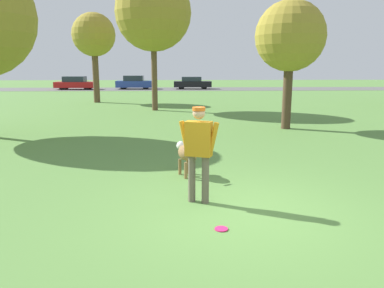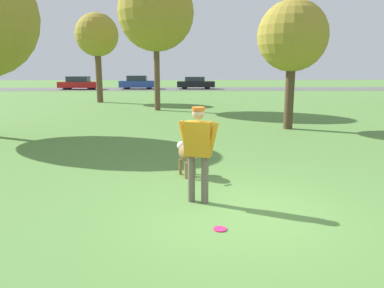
% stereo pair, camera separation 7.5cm
% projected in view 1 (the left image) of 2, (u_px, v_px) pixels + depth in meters
% --- Properties ---
extents(ground_plane, '(120.00, 120.00, 0.00)m').
position_uv_depth(ground_plane, '(238.00, 212.00, 6.28)').
color(ground_plane, '#56843D').
extents(far_road_strip, '(120.00, 6.00, 0.01)m').
position_uv_depth(far_road_strip, '(187.00, 89.00, 39.66)').
color(far_road_strip, '#5B5B59').
rests_on(far_road_strip, ground_plane).
extents(person, '(0.72, 0.36, 1.72)m').
position_uv_depth(person, '(199.00, 146.00, 6.55)').
color(person, '#665B4C').
rests_on(person, ground_plane).
extents(dog, '(0.53, 0.92, 0.73)m').
position_uv_depth(dog, '(186.00, 153.00, 8.30)').
color(dog, olive).
rests_on(dog, ground_plane).
extents(frisbee, '(0.20, 0.20, 0.02)m').
position_uv_depth(frisbee, '(221.00, 229.00, 5.62)').
color(frisbee, '#E52366').
rests_on(frisbee, ground_plane).
extents(tree_near_right, '(2.63, 2.63, 4.83)m').
position_uv_depth(tree_near_right, '(290.00, 37.00, 13.98)').
color(tree_near_right, '#4C3826').
rests_on(tree_near_right, ground_plane).
extents(tree_far_left, '(2.81, 2.81, 5.81)m').
position_uv_depth(tree_far_left, '(94.00, 36.00, 24.35)').
color(tree_far_left, brown).
rests_on(tree_far_left, ground_plane).
extents(tree_mid_center, '(4.03, 4.03, 7.18)m').
position_uv_depth(tree_mid_center, '(153.00, 13.00, 19.68)').
color(tree_mid_center, brown).
rests_on(tree_mid_center, ground_plane).
extents(parked_car_red, '(4.20, 1.82, 1.35)m').
position_uv_depth(parked_car_red, '(76.00, 83.00, 38.76)').
color(parked_car_red, red).
rests_on(parked_car_red, ground_plane).
extents(parked_car_blue, '(3.88, 1.85, 1.41)m').
position_uv_depth(parked_car_blue, '(135.00, 83.00, 39.54)').
color(parked_car_blue, '#284293').
rests_on(parked_car_blue, ground_plane).
extents(parked_car_black, '(3.96, 1.73, 1.29)m').
position_uv_depth(parked_car_black, '(192.00, 83.00, 39.61)').
color(parked_car_black, black).
rests_on(parked_car_black, ground_plane).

